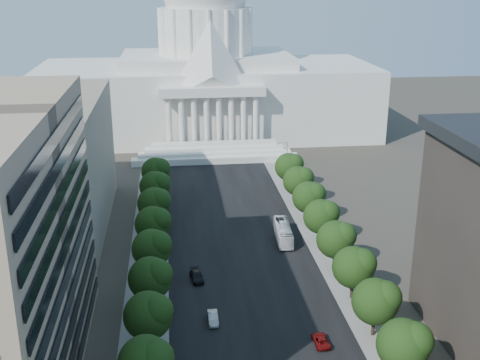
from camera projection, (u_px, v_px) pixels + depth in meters
name	position (u px, v px, depth m)	size (l,w,h in m)	color
road_asphalt	(235.00, 235.00, 135.50)	(30.00, 260.00, 0.01)	black
sidewalk_left	(150.00, 239.00, 133.42)	(8.00, 260.00, 0.02)	gray
sidewalk_right	(317.00, 231.00, 137.59)	(8.00, 260.00, 0.02)	gray
capitol	(207.00, 79.00, 218.27)	(120.00, 56.00, 73.00)	white
office_block_left_far	(18.00, 166.00, 134.79)	(38.00, 52.00, 30.00)	gray
tree_l_d	(150.00, 314.00, 91.81)	(7.79, 7.60, 9.97)	#33261C
tree_l_e	(152.00, 277.00, 103.09)	(7.79, 7.60, 9.97)	#33261C
tree_l_f	(153.00, 248.00, 114.38)	(7.79, 7.60, 9.97)	#33261C
tree_l_g	(154.00, 223.00, 125.66)	(7.79, 7.60, 9.97)	#33261C
tree_l_h	(155.00, 203.00, 136.94)	(7.79, 7.60, 9.97)	#33261C
tree_l_i	(156.00, 185.00, 148.22)	(7.79, 7.60, 9.97)	#33261C
tree_l_j	(157.00, 171.00, 159.50)	(7.79, 7.60, 9.97)	#33261C
tree_r_c	(406.00, 344.00, 84.49)	(7.79, 7.60, 9.97)	#33261C
tree_r_d	(378.00, 300.00, 95.77)	(7.79, 7.60, 9.97)	#33261C
tree_r_e	(355.00, 266.00, 107.05)	(7.79, 7.60, 9.97)	#33261C
tree_r_f	(337.00, 238.00, 118.34)	(7.79, 7.60, 9.97)	#33261C
tree_r_g	(322.00, 216.00, 129.62)	(7.79, 7.60, 9.97)	#33261C
tree_r_h	(310.00, 196.00, 140.90)	(7.79, 7.60, 9.97)	#33261C
tree_r_i	(299.00, 180.00, 152.18)	(7.79, 7.60, 9.97)	#33261C
tree_r_j	(290.00, 166.00, 163.46)	(7.79, 7.60, 9.97)	#33261C
streetlight_b	(419.00, 350.00, 84.11)	(2.61, 0.44, 9.00)	gray
streetlight_c	(363.00, 268.00, 107.61)	(2.61, 0.44, 9.00)	gray
streetlight_d	(328.00, 216.00, 131.12)	(2.61, 0.44, 9.00)	gray
streetlight_e	(303.00, 179.00, 154.62)	(2.61, 0.44, 9.00)	gray
streetlight_f	(285.00, 152.00, 178.13)	(2.61, 0.44, 9.00)	gray
car_silver	(213.00, 318.00, 101.35)	(1.65, 4.73, 1.56)	#AAACB2
car_red	(321.00, 340.00, 95.32)	(2.26, 4.91, 1.36)	maroon
car_dark_b	(197.00, 276.00, 115.35)	(2.18, 5.35, 1.55)	black
city_bus	(283.00, 232.00, 132.66)	(3.05, 13.04, 3.63)	white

